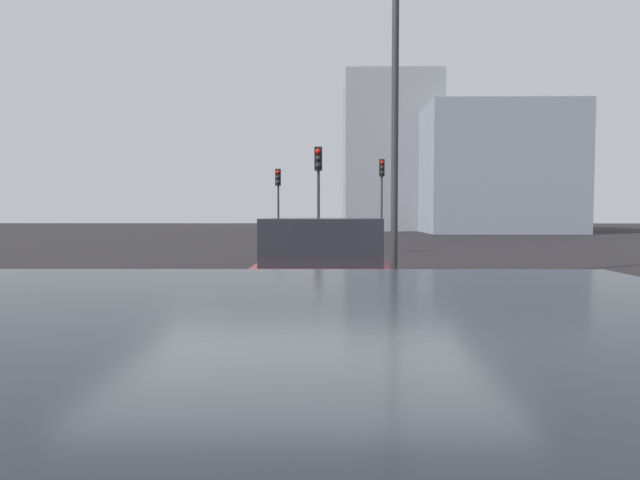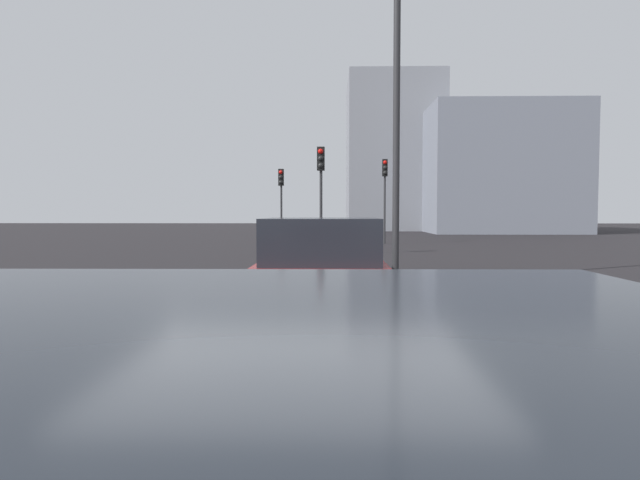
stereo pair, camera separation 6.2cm
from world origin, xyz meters
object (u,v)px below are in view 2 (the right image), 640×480
at_px(car_white_lead, 329,250).
at_px(traffic_light_near_right, 321,178).
at_px(traffic_light_far_left, 281,190).
at_px(traffic_light_near_left, 385,183).
at_px(car_red_second, 322,274).
at_px(street_lamp_kerbside, 397,64).

xyz_separation_m(car_white_lead, traffic_light_near_right, (7.52, 0.36, 2.25)).
relative_size(car_white_lead, traffic_light_far_left, 1.15).
bearing_deg(traffic_light_near_left, car_white_lead, -7.25).
xyz_separation_m(traffic_light_near_right, traffic_light_far_left, (8.67, 2.34, -0.11)).
height_order(car_red_second, traffic_light_near_right, traffic_light_near_right).
distance_m(traffic_light_far_left, street_lamp_kerbside, 17.73).
bearing_deg(car_red_second, traffic_light_far_left, 7.24).
height_order(car_white_lead, traffic_light_far_left, traffic_light_far_left).
distance_m(car_white_lead, car_red_second, 5.56).
bearing_deg(traffic_light_near_right, street_lamp_kerbside, 17.49).
height_order(traffic_light_near_left, traffic_light_far_left, traffic_light_near_left).
relative_size(car_white_lead, street_lamp_kerbside, 0.53).
bearing_deg(car_white_lead, traffic_light_near_left, -8.88).
relative_size(car_red_second, street_lamp_kerbside, 0.46).
distance_m(car_white_lead, traffic_light_near_right, 7.86).
distance_m(car_red_second, street_lamp_kerbside, 6.54).
distance_m(traffic_light_near_left, traffic_light_far_left, 5.59).
height_order(traffic_light_near_right, traffic_light_far_left, traffic_light_near_right).
bearing_deg(traffic_light_near_right, car_white_lead, 7.39).
bearing_deg(car_white_lead, traffic_light_far_left, 10.98).
xyz_separation_m(car_red_second, street_lamp_kerbside, (4.67, -1.62, 4.29)).
xyz_separation_m(car_red_second, traffic_light_near_left, (21.08, -2.91, 2.44)).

